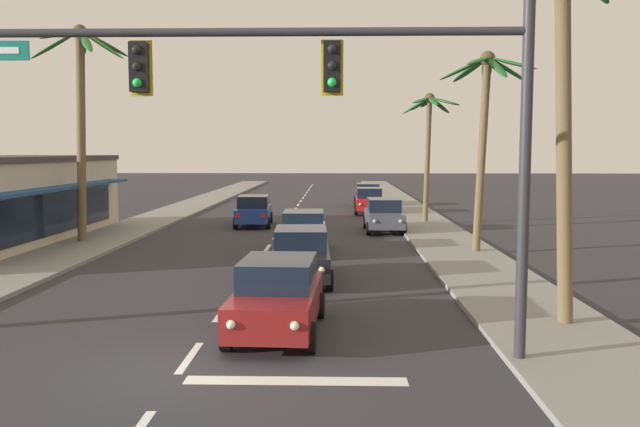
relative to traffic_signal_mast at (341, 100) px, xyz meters
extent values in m
plane|color=#2D2D33|center=(-3.00, -0.43, -5.05)|extent=(220.00, 220.00, 0.00)
cube|color=gray|center=(4.80, 19.57, -4.98)|extent=(3.20, 110.00, 0.14)
cube|color=gray|center=(-10.80, 19.57, -4.98)|extent=(3.20, 110.00, 0.14)
cube|color=silver|center=(-3.00, 0.26, -5.04)|extent=(0.16, 2.00, 0.01)
cube|color=silver|center=(-3.00, 4.00, -5.04)|extent=(0.16, 2.00, 0.01)
cube|color=silver|center=(-3.00, 7.74, -5.04)|extent=(0.16, 2.00, 0.01)
cube|color=silver|center=(-3.00, 11.48, -5.04)|extent=(0.16, 2.00, 0.01)
cube|color=silver|center=(-3.00, 15.22, -5.04)|extent=(0.16, 2.00, 0.01)
cube|color=silver|center=(-3.00, 18.96, -5.04)|extent=(0.16, 2.00, 0.01)
cube|color=silver|center=(-3.00, 22.69, -5.04)|extent=(0.16, 2.00, 0.01)
cube|color=silver|center=(-3.00, 26.43, -5.04)|extent=(0.16, 2.00, 0.01)
cube|color=silver|center=(-3.00, 30.17, -5.04)|extent=(0.16, 2.00, 0.01)
cube|color=silver|center=(-3.00, 33.91, -5.04)|extent=(0.16, 2.00, 0.01)
cube|color=silver|center=(-3.00, 37.65, -5.04)|extent=(0.16, 2.00, 0.01)
cube|color=silver|center=(-3.00, 41.39, -5.04)|extent=(0.16, 2.00, 0.01)
cube|color=silver|center=(-3.00, 45.13, -5.04)|extent=(0.16, 2.00, 0.01)
cube|color=silver|center=(-3.00, 48.87, -5.04)|extent=(0.16, 2.00, 0.01)
cube|color=silver|center=(-3.00, 52.60, -5.04)|extent=(0.16, 2.00, 0.01)
cube|color=silver|center=(-3.00, 56.34, -5.04)|extent=(0.16, 2.00, 0.01)
cube|color=silver|center=(-3.00, 60.08, -5.04)|extent=(0.16, 2.00, 0.01)
cube|color=silver|center=(-3.00, 63.82, -5.04)|extent=(0.16, 2.00, 0.01)
cube|color=silver|center=(-3.00, 67.56, -5.04)|extent=(0.16, 2.00, 0.01)
cube|color=silver|center=(-0.80, -1.03, -5.04)|extent=(4.00, 0.44, 0.01)
cylinder|color=#2D2D33|center=(3.46, 0.00, -1.56)|extent=(0.22, 0.22, 6.97)
cylinder|color=#2D2D33|center=(-1.97, 0.00, 1.26)|extent=(10.87, 0.16, 0.16)
cube|color=black|center=(-0.16, -0.02, 0.62)|extent=(0.32, 0.26, 0.92)
sphere|color=black|center=(-0.16, -0.16, 0.92)|extent=(0.17, 0.17, 0.17)
sphere|color=black|center=(-0.16, -0.16, 0.62)|extent=(0.17, 0.17, 0.17)
sphere|color=#1EE54C|center=(-0.16, -0.16, 0.32)|extent=(0.17, 0.17, 0.17)
cube|color=yellow|center=(-0.16, 0.15, 0.62)|extent=(0.42, 0.03, 1.04)
cube|color=black|center=(-3.79, -0.02, 0.62)|extent=(0.32, 0.26, 0.92)
sphere|color=black|center=(-3.79, -0.16, 0.92)|extent=(0.17, 0.17, 0.17)
sphere|color=black|center=(-3.79, -0.16, 0.62)|extent=(0.17, 0.17, 0.17)
sphere|color=#1EE54C|center=(-3.79, -0.16, 0.32)|extent=(0.17, 0.17, 0.17)
cube|color=yellow|center=(-3.79, 0.15, 0.62)|extent=(0.42, 0.03, 1.04)
cube|color=maroon|center=(-1.40, 2.08, -4.37)|extent=(1.94, 4.37, 0.72)
cube|color=black|center=(-1.40, 2.23, -3.69)|extent=(1.69, 2.27, 0.64)
cylinder|color=black|center=(-0.60, 0.63, -4.73)|extent=(0.25, 0.65, 0.64)
cylinder|color=black|center=(-2.32, 0.70, -4.73)|extent=(0.25, 0.65, 0.64)
cylinder|color=black|center=(-0.48, 3.47, -4.73)|extent=(0.25, 0.65, 0.64)
cylinder|color=black|center=(-2.20, 3.54, -4.73)|extent=(0.25, 0.65, 0.64)
sphere|color=#F9EFC6|center=(-0.87, -0.11, -4.29)|extent=(0.18, 0.18, 0.18)
sphere|color=#F9EFC6|center=(-2.11, -0.06, -4.29)|extent=(0.18, 0.18, 0.18)
cube|color=red|center=(-0.65, 4.21, -4.27)|extent=(0.24, 0.07, 0.20)
cube|color=red|center=(-1.97, 4.27, -4.27)|extent=(0.24, 0.07, 0.20)
cube|color=black|center=(-1.19, 8.03, -4.37)|extent=(1.92, 4.36, 0.72)
cube|color=black|center=(-1.20, 8.18, -3.69)|extent=(1.68, 2.26, 0.64)
cylinder|color=black|center=(-0.28, 6.64, -4.73)|extent=(0.24, 0.65, 0.64)
cylinder|color=black|center=(-2.00, 6.57, -4.73)|extent=(0.24, 0.65, 0.64)
cylinder|color=black|center=(-0.38, 9.48, -4.73)|extent=(0.24, 0.65, 0.64)
cylinder|color=black|center=(-2.11, 9.41, -4.73)|extent=(0.24, 0.65, 0.64)
sphere|color=#F9EFC6|center=(-0.49, 5.88, -4.29)|extent=(0.18, 0.18, 0.18)
sphere|color=#F9EFC6|center=(-1.73, 5.83, -4.29)|extent=(0.18, 0.18, 0.18)
cube|color=red|center=(-0.61, 10.21, -4.27)|extent=(0.24, 0.07, 0.20)
cube|color=red|center=(-1.93, 10.16, -4.27)|extent=(0.24, 0.07, 0.20)
cube|color=silver|center=(-1.41, 13.97, -4.37)|extent=(1.86, 4.34, 0.72)
cube|color=black|center=(-1.41, 14.12, -3.69)|extent=(1.65, 2.24, 0.64)
cylinder|color=black|center=(-0.51, 12.57, -4.73)|extent=(0.24, 0.65, 0.64)
cylinder|color=black|center=(-2.23, 12.53, -4.73)|extent=(0.24, 0.65, 0.64)
cylinder|color=black|center=(-0.58, 15.41, -4.73)|extent=(0.24, 0.65, 0.64)
cylinder|color=black|center=(-2.30, 15.36, -4.73)|extent=(0.24, 0.65, 0.64)
sphere|color=#F9EFC6|center=(-0.73, 11.81, -4.29)|extent=(0.18, 0.18, 0.18)
sphere|color=#F9EFC6|center=(-1.97, 11.78, -4.29)|extent=(0.18, 0.18, 0.18)
cube|color=red|center=(-0.80, 16.14, -4.27)|extent=(0.24, 0.07, 0.20)
cube|color=red|center=(-2.12, 16.11, -4.27)|extent=(0.24, 0.07, 0.20)
cube|color=navy|center=(-4.61, 23.45, -4.37)|extent=(2.00, 4.39, 0.72)
cube|color=black|center=(-4.60, 23.30, -3.69)|extent=(1.72, 2.29, 0.64)
cylinder|color=black|center=(-5.55, 24.81, -4.73)|extent=(0.26, 0.65, 0.64)
cylinder|color=black|center=(-3.83, 24.91, -4.73)|extent=(0.26, 0.65, 0.64)
cylinder|color=black|center=(-5.39, 21.98, -4.73)|extent=(0.26, 0.65, 0.64)
cylinder|color=black|center=(-3.67, 22.08, -4.73)|extent=(0.26, 0.65, 0.64)
sphere|color=#B2B2AD|center=(-5.35, 25.58, -4.29)|extent=(0.18, 0.18, 0.18)
sphere|color=#B2B2AD|center=(-4.11, 25.65, -4.29)|extent=(0.18, 0.18, 0.18)
cube|color=red|center=(-5.15, 21.25, -4.27)|extent=(0.24, 0.07, 0.20)
cube|color=red|center=(-3.83, 21.33, -4.27)|extent=(0.24, 0.07, 0.20)
cube|color=#4C515B|center=(2.35, 21.08, -4.37)|extent=(1.81, 4.32, 0.72)
cube|color=black|center=(2.35, 21.23, -3.69)|extent=(1.63, 2.22, 0.64)
cylinder|color=black|center=(3.23, 19.67, -4.73)|extent=(0.23, 0.64, 0.64)
cylinder|color=black|center=(1.50, 19.65, -4.73)|extent=(0.23, 0.64, 0.64)
cylinder|color=black|center=(3.19, 22.51, -4.73)|extent=(0.23, 0.64, 0.64)
cylinder|color=black|center=(1.47, 22.49, -4.73)|extent=(0.23, 0.64, 0.64)
sphere|color=#B2B2AD|center=(2.99, 18.91, -4.29)|extent=(0.18, 0.18, 0.18)
sphere|color=#B2B2AD|center=(1.75, 18.90, -4.29)|extent=(0.18, 0.18, 0.18)
cube|color=red|center=(2.98, 23.24, -4.27)|extent=(0.24, 0.06, 0.20)
cube|color=red|center=(1.66, 23.23, -4.27)|extent=(0.24, 0.06, 0.20)
cube|color=red|center=(2.09, 31.02, -4.37)|extent=(1.87, 4.34, 0.72)
cube|color=black|center=(2.10, 31.17, -3.69)|extent=(1.65, 2.24, 0.64)
cylinder|color=black|center=(2.92, 29.58, -4.73)|extent=(0.24, 0.65, 0.64)
cylinder|color=black|center=(1.20, 29.63, -4.73)|extent=(0.24, 0.65, 0.64)
cylinder|color=black|center=(2.99, 32.42, -4.73)|extent=(0.24, 0.65, 0.64)
cylinder|color=black|center=(1.27, 32.46, -4.73)|extent=(0.24, 0.65, 0.64)
sphere|color=#B2B2AD|center=(2.66, 28.84, -4.29)|extent=(0.18, 0.18, 0.18)
sphere|color=#B2B2AD|center=(1.42, 28.87, -4.29)|extent=(0.18, 0.18, 0.18)
cube|color=red|center=(2.81, 33.17, -4.27)|extent=(0.24, 0.07, 0.20)
cube|color=red|center=(1.49, 33.20, -4.27)|extent=(0.24, 0.07, 0.20)
cube|color=black|center=(2.25, 36.73, -4.37)|extent=(1.78, 4.31, 0.72)
cube|color=black|center=(2.25, 36.88, -3.69)|extent=(1.61, 2.21, 0.64)
cylinder|color=black|center=(3.12, 35.31, -4.73)|extent=(0.22, 0.64, 0.64)
cylinder|color=black|center=(1.40, 35.30, -4.73)|extent=(0.22, 0.64, 0.64)
cylinder|color=black|center=(3.11, 38.15, -4.73)|extent=(0.22, 0.64, 0.64)
cylinder|color=black|center=(1.38, 38.14, -4.73)|extent=(0.22, 0.64, 0.64)
sphere|color=#B2B2AD|center=(2.89, 34.56, -4.29)|extent=(0.18, 0.18, 0.18)
sphere|color=#B2B2AD|center=(1.65, 34.55, -4.29)|extent=(0.18, 0.18, 0.18)
cube|color=red|center=(2.90, 38.89, -4.27)|extent=(0.24, 0.06, 0.20)
cube|color=red|center=(1.58, 38.88, -4.27)|extent=(0.24, 0.06, 0.20)
cylinder|color=brown|center=(-11.22, 16.21, -0.46)|extent=(0.59, 0.38, 9.17)
ellipsoid|color=#2D702D|center=(-10.11, 15.97, 3.58)|extent=(2.17, 0.89, 1.39)
ellipsoid|color=#2D702D|center=(-10.34, 17.04, 3.77)|extent=(1.86, 1.96, 1.02)
ellipsoid|color=#2D702D|center=(-11.48, 17.30, 3.82)|extent=(1.13, 2.34, 0.93)
ellipsoid|color=#2D702D|center=(-12.14, 16.08, 3.60)|extent=(2.19, 0.67, 1.36)
ellipsoid|color=#2D702D|center=(-11.51, 15.13, 3.86)|extent=(1.20, 2.35, 0.84)
ellipsoid|color=#2D702D|center=(-10.55, 15.31, 3.63)|extent=(1.49, 2.07, 1.30)
sphere|color=#4C4223|center=(-11.11, 16.21, 4.17)|extent=(0.60, 0.60, 0.60)
cylinder|color=brown|center=(5.07, 2.69, -0.68)|extent=(0.71, 0.34, 8.75)
cylinder|color=brown|center=(5.64, 13.76, -1.23)|extent=(0.61, 0.32, 7.63)
ellipsoid|color=#236028|center=(6.64, 13.75, 2.16)|extent=(1.79, 0.41, 1.16)
ellipsoid|color=#236028|center=(6.35, 14.53, 2.39)|extent=(1.48, 1.82, 0.71)
ellipsoid|color=#236028|center=(5.96, 14.67, 2.31)|extent=(0.76, 1.96, 0.87)
ellipsoid|color=#236028|center=(5.26, 14.52, 2.29)|extent=(1.41, 1.79, 0.91)
ellipsoid|color=#236028|center=(4.88, 13.93, 2.27)|extent=(1.93, 0.75, 0.95)
ellipsoid|color=#236028|center=(5.25, 12.95, 2.44)|extent=(1.43, 1.87, 0.61)
ellipsoid|color=#236028|center=(5.93, 12.89, 2.20)|extent=(0.71, 1.87, 1.08)
ellipsoid|color=#236028|center=(6.60, 13.26, 2.39)|extent=(1.88, 1.36, 0.71)
sphere|color=#4C4223|center=(5.78, 13.76, 2.63)|extent=(0.60, 0.60, 0.60)
cylinder|color=brown|center=(5.02, 24.83, -1.56)|extent=(0.44, 0.29, 6.97)
ellipsoid|color=#236028|center=(5.95, 24.89, 1.81)|extent=(1.77, 0.52, 0.56)
ellipsoid|color=#236028|center=(5.72, 25.31, 1.61)|extent=(1.54, 1.31, 0.94)
ellipsoid|color=#236028|center=(4.98, 25.68, 1.81)|extent=(0.63, 1.79, 0.56)
ellipsoid|color=#236028|center=(4.65, 25.52, 1.70)|extent=(1.26, 1.64, 0.76)
ellipsoid|color=#236028|center=(4.34, 24.81, 1.56)|extent=(1.59, 0.44, 1.04)
ellipsoid|color=#236028|center=(4.55, 24.16, 1.82)|extent=(1.42, 1.61, 0.54)
ellipsoid|color=#236028|center=(5.18, 23.99, 1.75)|extent=(0.57, 1.76, 0.68)
ellipsoid|color=#236028|center=(5.66, 24.19, 1.80)|extent=(1.45, 1.57, 0.58)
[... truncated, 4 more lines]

